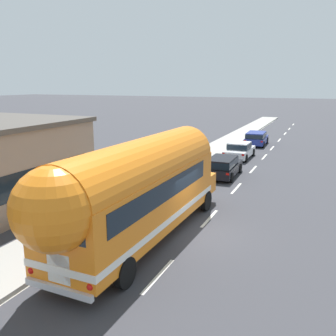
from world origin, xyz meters
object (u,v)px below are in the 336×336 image
object	(u,v)px
car_lead	(223,166)
car_second	(239,150)
car_third	(256,138)
painted_bus	(137,188)

from	to	relation	value
car_lead	car_second	world-z (taller)	same
car_third	car_second	bearing A→B (deg)	-90.90
car_second	car_third	xyz separation A→B (m)	(0.11, 7.22, 0.06)
car_lead	car_third	distance (m)	13.92
painted_bus	car_third	xyz separation A→B (m)	(-0.00, 25.57, -1.52)
painted_bus	car_lead	size ratio (longest dim) A/B	2.86
car_lead	car_second	distance (m)	6.71
painted_bus	car_lead	bearing A→B (deg)	88.75
car_second	car_lead	bearing A→B (deg)	-86.85
painted_bus	car_third	distance (m)	25.61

